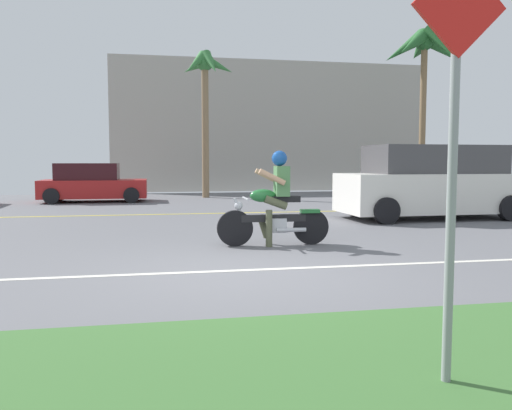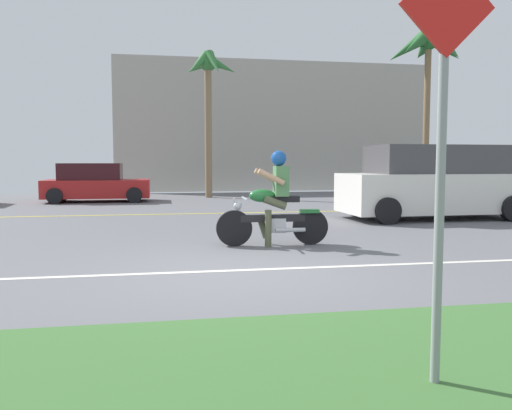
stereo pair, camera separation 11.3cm
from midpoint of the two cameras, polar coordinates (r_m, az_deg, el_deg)
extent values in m
cube|color=slate|center=(9.99, -4.50, -3.88)|extent=(56.00, 30.00, 0.04)
cube|color=silver|center=(7.16, -1.91, -7.11)|extent=(50.40, 0.12, 0.01)
cube|color=yellow|center=(14.94, -6.64, -0.94)|extent=(50.40, 0.12, 0.01)
cylinder|color=black|center=(9.14, -2.66, -2.55)|extent=(0.63, 0.12, 0.63)
cylinder|color=black|center=(9.39, 5.66, -2.38)|extent=(0.63, 0.12, 0.63)
cylinder|color=#B7BAC1|center=(9.12, -2.01, -0.92)|extent=(0.28, 0.06, 0.55)
cube|color=black|center=(9.22, 1.56, -1.44)|extent=(1.15, 0.14, 0.13)
cube|color=#B7BAC1|center=(9.25, 1.87, -2.21)|extent=(0.34, 0.22, 0.25)
ellipsoid|color=#236B33|center=(9.15, 0.40, 1.03)|extent=(0.46, 0.25, 0.23)
cube|color=black|center=(9.23, 2.84, 0.66)|extent=(0.51, 0.25, 0.11)
cube|color=#236B33|center=(9.35, 5.55, -0.66)|extent=(0.34, 0.18, 0.06)
cylinder|color=#B7BAC1|center=(9.11, -1.49, 0.71)|extent=(0.06, 0.65, 0.04)
sphere|color=#B7BAC1|center=(9.11, -2.28, -0.09)|extent=(0.15, 0.15, 0.15)
cylinder|color=#B7BAC1|center=(9.18, 3.50, -2.72)|extent=(0.53, 0.09, 0.07)
cube|color=#4C7F4C|center=(9.20, 2.47, 2.61)|extent=(0.24, 0.34, 0.53)
sphere|color=#194C9E|center=(9.19, 2.22, 5.10)|extent=(0.27, 0.27, 0.27)
cylinder|color=#51563D|center=(9.30, 1.57, 0.37)|extent=(0.43, 0.15, 0.26)
cylinder|color=#51563D|center=(9.10, 1.81, 0.27)|extent=(0.43, 0.15, 0.26)
cylinder|color=#51563D|center=(9.08, 1.07, -2.57)|extent=(0.12, 0.12, 0.64)
cylinder|color=#51563D|center=(9.34, 0.53, -2.59)|extent=(0.22, 0.12, 0.36)
cylinder|color=tan|center=(9.37, 0.95, 3.14)|extent=(0.48, 0.11, 0.30)
cylinder|color=tan|center=(8.95, 1.41, 3.06)|extent=(0.48, 0.11, 0.30)
cube|color=white|center=(14.29, 18.19, 1.29)|extent=(4.68, 1.96, 1.00)
cube|color=#444346|center=(14.32, 18.60, 4.73)|extent=(3.38, 1.67, 0.72)
cylinder|color=black|center=(15.99, 21.66, 0.27)|extent=(0.64, 0.23, 0.64)
cylinder|color=black|center=(14.41, 10.51, 0.07)|extent=(0.64, 0.23, 0.64)
cylinder|color=black|center=(14.47, 25.76, -0.31)|extent=(0.64, 0.23, 0.64)
cylinder|color=black|center=(12.71, 13.74, -0.61)|extent=(0.64, 0.23, 0.64)
cylinder|color=black|center=(15.65, 25.90, 1.52)|extent=(0.21, 0.58, 0.58)
cube|color=#AD1E1E|center=(20.19, -17.34, 1.71)|extent=(3.77, 1.76, 0.66)
cube|color=#351116|center=(20.20, -18.02, 3.49)|extent=(2.19, 1.51, 0.61)
cylinder|color=black|center=(19.54, -21.57, 0.91)|extent=(0.56, 0.18, 0.56)
cylinder|color=black|center=(19.22, -13.59, 1.05)|extent=(0.56, 0.18, 0.56)
cylinder|color=black|center=(21.26, -20.70, 1.22)|extent=(0.56, 0.18, 0.56)
cylinder|color=black|center=(20.97, -13.37, 1.35)|extent=(0.56, 0.18, 0.56)
cylinder|color=brown|center=(25.07, 17.58, 8.94)|extent=(0.28, 0.28, 6.81)
sphere|color=#235B28|center=(25.56, 17.77, 16.57)|extent=(0.74, 0.74, 0.74)
cone|color=#235B28|center=(26.05, 19.30, 15.81)|extent=(2.12, 1.05, 1.48)
cone|color=#235B28|center=(26.33, 17.22, 15.74)|extent=(1.11, 2.12, 1.02)
cone|color=#235B28|center=(25.57, 15.75, 16.11)|extent=(2.07, 1.64, 1.60)
cone|color=#235B28|center=(24.82, 16.59, 16.45)|extent=(2.11, 1.53, 1.56)
cone|color=#235B28|center=(25.04, 19.47, 16.27)|extent=(1.44, 1.92, 1.90)
cylinder|color=#846B4C|center=(21.66, -5.69, 8.10)|extent=(0.28, 0.28, 5.50)
sphere|color=#337538|center=(22.00, -5.75, 15.27)|extent=(0.74, 0.74, 0.74)
cone|color=#337538|center=(22.05, -4.26, 14.88)|extent=(1.34, 0.51, 0.90)
cone|color=#337538|center=(22.52, -5.66, 14.66)|extent=(0.63, 1.33, 1.08)
cone|color=#337538|center=(22.34, -6.86, 14.73)|extent=(1.23, 1.27, 0.76)
cone|color=#337538|center=(21.56, -6.75, 15.10)|extent=(1.22, 1.20, 1.11)
cone|color=#337538|center=(21.47, -5.11, 15.15)|extent=(0.83, 1.31, 1.15)
cylinder|color=gray|center=(3.51, 19.58, -1.88)|extent=(0.06, 0.06, 2.18)
cube|color=red|center=(3.59, 20.37, 19.62)|extent=(0.62, 0.03, 0.62)
cube|color=#A8A399|center=(28.48, 1.00, 8.35)|extent=(16.06, 4.00, 6.52)
camera|label=1|loc=(0.06, -90.31, -0.03)|focal=36.71mm
camera|label=2|loc=(0.06, 89.69, 0.03)|focal=36.71mm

